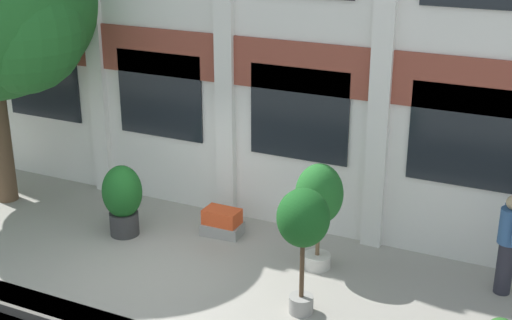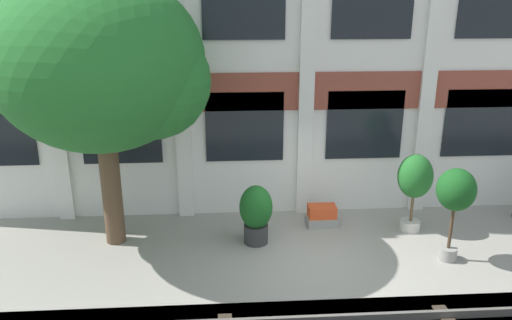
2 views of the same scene
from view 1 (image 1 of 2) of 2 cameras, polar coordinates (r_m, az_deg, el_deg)
name	(u,v)px [view 1 (image 1 of 2)]	position (r m, az deg, el deg)	size (l,w,h in m)	color
ground_plane	(157,271)	(12.20, -7.92, -8.79)	(80.00, 80.00, 0.00)	#9E998E
potted_plant_terracotta_small	(319,199)	(11.70, 5.07, -3.13)	(0.79, 0.79, 1.86)	beige
potted_plant_low_pan	(303,224)	(10.33, 3.79, -5.14)	(0.78, 0.78, 2.01)	gray
potted_plant_ribbed_drum	(123,198)	(13.24, -10.63, -2.99)	(0.73, 0.73, 1.35)	#333333
potted_plant_square_trough	(222,223)	(13.22, -2.73, -5.03)	(0.77, 0.51, 0.50)	gray
resident_by_doorway	(508,242)	(11.74, 19.52, -6.18)	(0.34, 0.49, 1.66)	#282833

